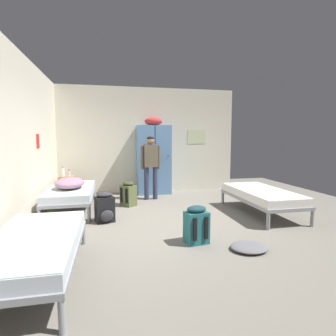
% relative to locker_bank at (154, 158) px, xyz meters
% --- Properties ---
extents(ground_plane, '(9.26, 9.26, 0.00)m').
position_rel_locker_bank_xyz_m(ground_plane, '(-0.10, -2.62, -0.97)').
color(ground_plane, slate).
extents(room_backdrop, '(4.98, 5.85, 2.90)m').
position_rel_locker_bank_xyz_m(room_backdrop, '(-1.42, -1.26, 0.48)').
color(room_backdrop, beige).
rests_on(room_backdrop, ground_plane).
extents(locker_bank, '(0.90, 0.55, 2.07)m').
position_rel_locker_bank_xyz_m(locker_bank, '(0.00, 0.00, 0.00)').
color(locker_bank, '#5B84B2').
rests_on(locker_bank, ground_plane).
extents(shelf_unit, '(0.38, 0.30, 0.57)m').
position_rel_locker_bank_xyz_m(shelf_unit, '(-2.23, -0.23, -0.62)').
color(shelf_unit, '#99704C').
rests_on(shelf_unit, ground_plane).
extents(bed_left_rear, '(0.90, 1.90, 0.49)m').
position_rel_locker_bank_xyz_m(bed_left_rear, '(-1.98, -1.40, -0.59)').
color(bed_left_rear, gray).
rests_on(bed_left_rear, ground_plane).
extents(bed_left_front, '(0.90, 1.90, 0.49)m').
position_rel_locker_bank_xyz_m(bed_left_front, '(-1.98, -4.29, -0.59)').
color(bed_left_front, gray).
rests_on(bed_left_front, ground_plane).
extents(bed_right, '(0.90, 1.90, 0.49)m').
position_rel_locker_bank_xyz_m(bed_right, '(1.78, -2.47, -0.59)').
color(bed_right, gray).
rests_on(bed_right, ground_plane).
extents(bedding_heap, '(0.57, 0.78, 0.22)m').
position_rel_locker_bank_xyz_m(bedding_heap, '(-1.98, -1.53, -0.37)').
color(bedding_heap, gray).
rests_on(bedding_heap, bed_left_rear).
extents(person_traveler, '(0.49, 0.21, 1.55)m').
position_rel_locker_bank_xyz_m(person_traveler, '(-0.19, -0.73, -0.03)').
color(person_traveler, '#2D334C').
rests_on(person_traveler, ground_plane).
extents(water_bottle, '(0.06, 0.06, 0.24)m').
position_rel_locker_bank_xyz_m(water_bottle, '(-2.31, -0.21, -0.29)').
color(water_bottle, white).
rests_on(water_bottle, shelf_unit).
extents(lotion_bottle, '(0.05, 0.05, 0.17)m').
position_rel_locker_bank_xyz_m(lotion_bottle, '(-2.16, -0.27, -0.32)').
color(lotion_bottle, beige).
rests_on(lotion_bottle, shelf_unit).
extents(backpack_black, '(0.37, 0.39, 0.55)m').
position_rel_locker_bank_xyz_m(backpack_black, '(-1.28, -2.38, -0.71)').
color(backpack_black, black).
rests_on(backpack_black, ground_plane).
extents(backpack_teal, '(0.35, 0.37, 0.55)m').
position_rel_locker_bank_xyz_m(backpack_teal, '(0.03, -3.66, -0.71)').
color(backpack_teal, '#23666B').
rests_on(backpack_teal, ground_plane).
extents(backpack_olive, '(0.42, 0.41, 0.55)m').
position_rel_locker_bank_xyz_m(backpack_olive, '(-0.77, -1.25, -0.71)').
color(backpack_olive, '#566038').
rests_on(backpack_olive, ground_plane).
extents(clothes_pile_grey, '(0.51, 0.45, 0.08)m').
position_rel_locker_bank_xyz_m(clothes_pile_grey, '(0.65, -4.07, -0.93)').
color(clothes_pile_grey, slate).
rests_on(clothes_pile_grey, ground_plane).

